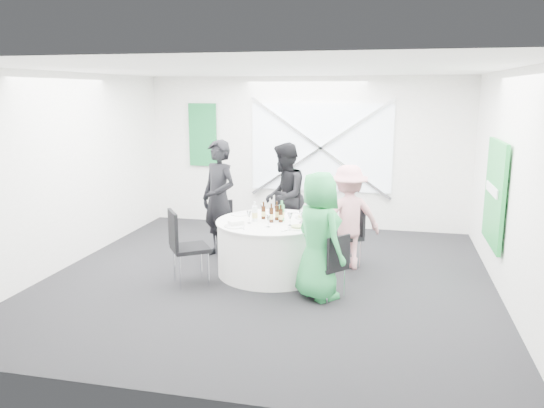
% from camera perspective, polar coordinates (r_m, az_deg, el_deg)
% --- Properties ---
extents(floor, '(6.00, 6.00, 0.00)m').
position_cam_1_polar(floor, '(7.40, -0.35, -7.91)').
color(floor, black).
rests_on(floor, ground).
extents(ceiling, '(6.00, 6.00, 0.00)m').
position_cam_1_polar(ceiling, '(6.97, -0.38, 14.29)').
color(ceiling, white).
rests_on(ceiling, wall_back).
extents(wall_back, '(6.00, 0.00, 6.00)m').
position_cam_1_polar(wall_back, '(9.97, 3.59, 5.53)').
color(wall_back, silver).
rests_on(wall_back, floor).
extents(wall_front, '(6.00, 0.00, 6.00)m').
position_cam_1_polar(wall_front, '(4.25, -9.65, -3.51)').
color(wall_front, silver).
rests_on(wall_front, floor).
extents(wall_left, '(0.00, 6.00, 6.00)m').
position_cam_1_polar(wall_left, '(8.26, -21.11, 3.40)').
color(wall_left, silver).
rests_on(wall_left, floor).
extents(wall_right, '(0.00, 6.00, 6.00)m').
position_cam_1_polar(wall_right, '(7.01, 24.27, 1.73)').
color(wall_right, silver).
rests_on(wall_right, floor).
extents(window_panel, '(2.60, 0.03, 1.60)m').
position_cam_1_polar(window_panel, '(9.87, 5.29, 6.03)').
color(window_panel, white).
rests_on(window_panel, wall_back).
extents(window_brace_a, '(2.63, 0.05, 1.84)m').
position_cam_1_polar(window_brace_a, '(9.83, 5.26, 6.00)').
color(window_brace_a, silver).
rests_on(window_brace_a, window_panel).
extents(window_brace_b, '(2.63, 0.05, 1.84)m').
position_cam_1_polar(window_brace_b, '(9.83, 5.26, 6.00)').
color(window_brace_b, silver).
rests_on(window_brace_b, window_panel).
extents(green_banner, '(0.55, 0.04, 1.20)m').
position_cam_1_polar(green_banner, '(10.40, -7.46, 7.39)').
color(green_banner, '#13602F').
rests_on(green_banner, wall_back).
extents(green_sign, '(0.05, 1.20, 1.40)m').
position_cam_1_polar(green_sign, '(7.61, 22.84, 1.06)').
color(green_sign, '#1A8F35').
rests_on(green_sign, wall_right).
extents(banquet_table, '(1.56, 1.56, 0.76)m').
position_cam_1_polar(banquet_table, '(7.47, 0.00, -4.65)').
color(banquet_table, silver).
rests_on(banquet_table, floor).
extents(chair_back, '(0.43, 0.45, 0.96)m').
position_cam_1_polar(chair_back, '(8.39, 1.55, -1.50)').
color(chair_back, black).
rests_on(chair_back, floor).
extents(chair_back_left, '(0.53, 0.53, 0.83)m').
position_cam_1_polar(chair_back_left, '(8.37, -4.92, -2.12)').
color(chair_back_left, black).
rests_on(chair_back_left, floor).
extents(chair_back_right, '(0.56, 0.56, 0.90)m').
position_cam_1_polar(chair_back_right, '(7.84, 8.50, -2.85)').
color(chair_back_right, black).
rests_on(chair_back_right, floor).
extents(chair_front_right, '(0.53, 0.53, 0.83)m').
position_cam_1_polar(chair_front_right, '(6.57, 6.49, -6.19)').
color(chair_front_right, black).
rests_on(chair_front_right, floor).
extents(chair_front_left, '(0.64, 0.64, 1.01)m').
position_cam_1_polar(chair_front_left, '(7.06, -9.55, -3.99)').
color(chair_front_left, black).
rests_on(chair_front_left, floor).
extents(person_man_back_left, '(0.79, 0.71, 1.81)m').
position_cam_1_polar(person_man_back_left, '(8.14, -5.73, 0.51)').
color(person_man_back_left, black).
rests_on(person_man_back_left, floor).
extents(person_man_back, '(0.51, 0.87, 1.73)m').
position_cam_1_polar(person_man_back, '(8.51, 1.34, 0.79)').
color(person_man_back, black).
rests_on(person_man_back, floor).
extents(person_woman_pink, '(1.08, 0.81, 1.51)m').
position_cam_1_polar(person_woman_pink, '(7.66, 8.17, -1.44)').
color(person_woman_pink, '#D48991').
rests_on(person_woman_pink, floor).
extents(person_woman_green, '(0.91, 0.91, 1.59)m').
position_cam_1_polar(person_woman_green, '(6.51, 5.04, -3.44)').
color(person_woman_green, green).
rests_on(person_woman_green, floor).
extents(plate_back, '(0.27, 0.27, 0.01)m').
position_cam_1_polar(plate_back, '(7.91, 0.60, -0.81)').
color(plate_back, white).
rests_on(plate_back, banquet_table).
extents(plate_back_left, '(0.27, 0.27, 0.01)m').
position_cam_1_polar(plate_back_left, '(7.75, -3.49, -1.10)').
color(plate_back_left, white).
rests_on(plate_back_left, banquet_table).
extents(plate_back_right, '(0.27, 0.27, 0.04)m').
position_cam_1_polar(plate_back_right, '(7.54, 3.51, -1.40)').
color(plate_back_right, white).
rests_on(plate_back_right, banquet_table).
extents(plate_front_right, '(0.26, 0.26, 0.04)m').
position_cam_1_polar(plate_front_right, '(6.96, 2.77, -2.54)').
color(plate_front_right, white).
rests_on(plate_front_right, banquet_table).
extents(plate_front_left, '(0.27, 0.27, 0.01)m').
position_cam_1_polar(plate_front_left, '(7.07, -4.05, -2.39)').
color(plate_front_left, white).
rests_on(plate_front_left, banquet_table).
extents(napkin, '(0.22, 0.22, 0.05)m').
position_cam_1_polar(napkin, '(7.12, -3.89, -2.01)').
color(napkin, silver).
rests_on(napkin, plate_front_left).
extents(beer_bottle_a, '(0.06, 0.06, 0.25)m').
position_cam_1_polar(beer_bottle_a, '(7.46, -0.93, -0.92)').
color(beer_bottle_a, '#361809').
rests_on(beer_bottle_a, banquet_table).
extents(beer_bottle_b, '(0.06, 0.06, 0.27)m').
position_cam_1_polar(beer_bottle_b, '(7.39, 0.52, -0.95)').
color(beer_bottle_b, '#361809').
rests_on(beer_bottle_b, banquet_table).
extents(beer_bottle_c, '(0.06, 0.06, 0.24)m').
position_cam_1_polar(beer_bottle_c, '(7.28, 0.94, -1.26)').
color(beer_bottle_c, '#361809').
rests_on(beer_bottle_c, banquet_table).
extents(beer_bottle_d, '(0.06, 0.06, 0.27)m').
position_cam_1_polar(beer_bottle_d, '(7.26, -0.08, -1.20)').
color(beer_bottle_d, '#361809').
rests_on(beer_bottle_d, banquet_table).
extents(green_water_bottle, '(0.08, 0.08, 0.29)m').
position_cam_1_polar(green_water_bottle, '(7.34, 1.06, -0.97)').
color(green_water_bottle, '#39964D').
rests_on(green_water_bottle, banquet_table).
extents(clear_water_bottle, '(0.08, 0.08, 0.28)m').
position_cam_1_polar(clear_water_bottle, '(7.33, -1.87, -1.05)').
color(clear_water_bottle, white).
rests_on(clear_water_bottle, banquet_table).
extents(wine_glass_a, '(0.07, 0.07, 0.17)m').
position_cam_1_polar(wine_glass_a, '(7.67, -1.02, -0.32)').
color(wine_glass_a, white).
rests_on(wine_glass_a, banquet_table).
extents(wine_glass_b, '(0.07, 0.07, 0.17)m').
position_cam_1_polar(wine_glass_b, '(7.23, 3.15, -1.10)').
color(wine_glass_b, white).
rests_on(wine_glass_b, banquet_table).
extents(wine_glass_c, '(0.07, 0.07, 0.17)m').
position_cam_1_polar(wine_glass_c, '(7.32, 3.25, -0.94)').
color(wine_glass_c, white).
rests_on(wine_glass_c, banquet_table).
extents(wine_glass_d, '(0.07, 0.07, 0.17)m').
position_cam_1_polar(wine_glass_d, '(7.01, -0.41, -1.50)').
color(wine_glass_d, white).
rests_on(wine_glass_d, banquet_table).
extents(wine_glass_e, '(0.07, 0.07, 0.17)m').
position_cam_1_polar(wine_glass_e, '(7.10, 1.95, -1.34)').
color(wine_glass_e, white).
rests_on(wine_glass_e, banquet_table).
extents(wine_glass_f, '(0.07, 0.07, 0.17)m').
position_cam_1_polar(wine_glass_f, '(7.22, -2.49, -1.11)').
color(wine_glass_f, white).
rests_on(wine_glass_f, banquet_table).
extents(fork_a, '(0.15, 0.03, 0.01)m').
position_cam_1_polar(fork_a, '(7.84, 2.36, -0.97)').
color(fork_a, silver).
rests_on(fork_a, banquet_table).
extents(knife_a, '(0.15, 0.02, 0.01)m').
position_cam_1_polar(knife_a, '(7.93, -0.48, -0.81)').
color(knife_a, silver).
rests_on(knife_a, banquet_table).
extents(fork_b, '(0.10, 0.13, 0.01)m').
position_cam_1_polar(fork_b, '(7.32, -4.48, -1.93)').
color(fork_b, silver).
rests_on(fork_b, banquet_table).
extents(knife_b, '(0.11, 0.12, 0.01)m').
position_cam_1_polar(knife_b, '(6.97, -3.24, -2.63)').
color(knife_b, silver).
rests_on(knife_b, banquet_table).
extents(fork_c, '(0.09, 0.14, 0.01)m').
position_cam_1_polar(fork_c, '(7.41, 4.46, -1.77)').
color(fork_c, silver).
rests_on(fork_c, banquet_table).
extents(knife_c, '(0.09, 0.13, 0.01)m').
position_cam_1_polar(knife_c, '(7.72, 3.41, -1.18)').
color(knife_c, silver).
rests_on(knife_c, banquet_table).
extents(fork_d, '(0.11, 0.12, 0.01)m').
position_cam_1_polar(fork_d, '(6.84, 1.53, -2.90)').
color(fork_d, silver).
rests_on(fork_d, banquet_table).
extents(knife_d, '(0.11, 0.12, 0.01)m').
position_cam_1_polar(knife_d, '(7.04, 3.69, -2.49)').
color(knife_d, silver).
rests_on(knife_d, banquet_table).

